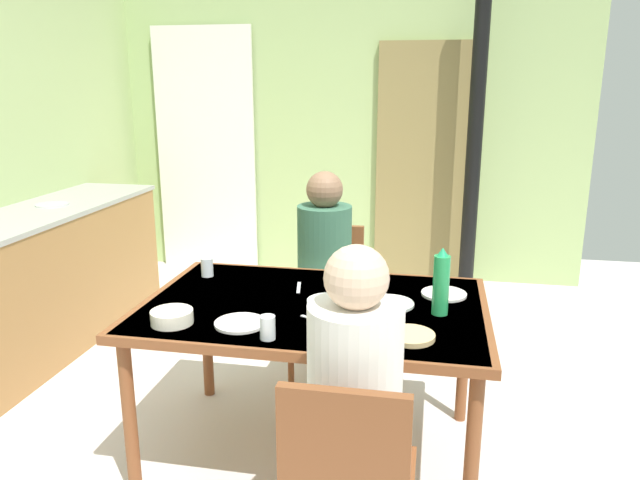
{
  "coord_description": "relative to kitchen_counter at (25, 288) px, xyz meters",
  "views": [
    {
      "loc": [
        0.83,
        -2.53,
        1.69
      ],
      "look_at": [
        0.33,
        0.05,
        0.99
      ],
      "focal_mm": 33.85,
      "sensor_mm": 36.0,
      "label": 1
    }
  ],
  "objects": [
    {
      "name": "drinking_glass_by_near_diner",
      "position": [
        2.14,
        -0.27,
        0.34
      ],
      "size": [
        0.06,
        0.06,
        0.09
      ],
      "primitive_type": "cylinder",
      "color": "silver",
      "rests_on": "dining_table"
    },
    {
      "name": "water_bottle_green_near",
      "position": [
        2.5,
        -0.69,
        0.43
      ],
      "size": [
        0.07,
        0.07,
        0.29
      ],
      "color": "green",
      "rests_on": "dining_table"
    },
    {
      "name": "cutlery_knife_near",
      "position": [
        2.01,
        -0.86,
        0.29
      ],
      "size": [
        0.14,
        0.08,
        0.0
      ],
      "primitive_type": "cube",
      "rotation": [
        0.0,
        0.0,
        5.84
      ],
      "color": "silver",
      "rests_on": "dining_table"
    },
    {
      "name": "kitchen_counter",
      "position": [
        0.0,
        0.0,
        0.0
      ],
      "size": [
        0.61,
        2.41,
        0.91
      ],
      "color": "#9F6F3E",
      "rests_on": "ground_plane"
    },
    {
      "name": "stove_pipe_column",
      "position": [
        2.74,
        1.75,
        0.83
      ],
      "size": [
        0.12,
        0.12,
        2.55
      ],
      "primitive_type": "cylinder",
      "color": "black",
      "rests_on": "ground_plane"
    },
    {
      "name": "ground_plane",
      "position": [
        1.63,
        -0.57,
        -0.45
      ],
      "size": [
        6.97,
        6.97,
        0.0
      ],
      "primitive_type": "plane",
      "color": "silver"
    },
    {
      "name": "dinner_plate_near_left",
      "position": [
        2.29,
        -0.62,
        0.3
      ],
      "size": [
        0.21,
        0.21,
        0.01
      ],
      "primitive_type": "cylinder",
      "color": "white",
      "rests_on": "dining_table"
    },
    {
      "name": "chair_far_diner",
      "position": [
        1.87,
        0.17,
        0.05
      ],
      "size": [
        0.4,
        0.4,
        0.87
      ],
      "rotation": [
        0.0,
        0.0,
        3.14
      ],
      "color": "brown",
      "rests_on": "ground_plane"
    },
    {
      "name": "dining_table",
      "position": [
        1.96,
        -0.67,
        0.23
      ],
      "size": [
        1.5,
        0.99,
        0.74
      ],
      "color": "brown",
      "rests_on": "ground_plane"
    },
    {
      "name": "door_wooden",
      "position": [
        2.35,
        2.02,
        0.55
      ],
      "size": [
        0.8,
        0.05,
        2.0
      ],
      "primitive_type": "cube",
      "color": "olive",
      "rests_on": "ground_plane"
    },
    {
      "name": "person_near_diner",
      "position": [
        2.24,
        -1.39,
        0.33
      ],
      "size": [
        0.3,
        0.37,
        0.77
      ],
      "color": "silver",
      "rests_on": "ground_plane"
    },
    {
      "name": "wall_back",
      "position": [
        1.63,
        2.1,
        0.83
      ],
      "size": [
        4.12,
        0.1,
        2.55
      ],
      "primitive_type": "cube",
      "color": "#A3BD78",
      "rests_on": "ground_plane"
    },
    {
      "name": "bread_plate_sliced",
      "position": [
        2.39,
        -0.96,
        0.3
      ],
      "size": [
        0.19,
        0.19,
        0.02
      ],
      "primitive_type": "cylinder",
      "color": "#DBB77A",
      "rests_on": "dining_table"
    },
    {
      "name": "drinking_glass_by_far_diner",
      "position": [
        1.86,
        -1.07,
        0.34
      ],
      "size": [
        0.06,
        0.06,
        0.09
      ],
      "primitive_type": "cylinder",
      "color": "silver",
      "rests_on": "dining_table"
    },
    {
      "name": "water_bottle_green_far",
      "position": [
        2.2,
        -1.09,
        0.43
      ],
      "size": [
        0.07,
        0.07,
        0.3
      ],
      "color": "#3F936D",
      "rests_on": "dining_table"
    },
    {
      "name": "dinner_plate_far_side",
      "position": [
        1.72,
        -0.96,
        0.3
      ],
      "size": [
        0.21,
        0.21,
        0.01
      ],
      "primitive_type": "cylinder",
      "color": "white",
      "rests_on": "dining_table"
    },
    {
      "name": "cutlery_fork_near",
      "position": [
        1.85,
        -0.49,
        0.29
      ],
      "size": [
        0.04,
        0.15,
        0.0
      ],
      "primitive_type": "cube",
      "rotation": [
        0.0,
        0.0,
        1.76
      ],
      "color": "silver",
      "rests_on": "dining_table"
    },
    {
      "name": "dinner_plate_near_right",
      "position": [
        2.52,
        -0.45,
        0.3
      ],
      "size": [
        0.2,
        0.2,
        0.01
      ],
      "primitive_type": "cylinder",
      "color": "white",
      "rests_on": "dining_table"
    },
    {
      "name": "drinking_glass_spare_center",
      "position": [
        1.36,
        -0.4,
        0.34
      ],
      "size": [
        0.06,
        0.06,
        0.09
      ],
      "primitive_type": "cylinder",
      "color": "silver",
      "rests_on": "dining_table"
    },
    {
      "name": "dinner_plate_far_center",
      "position": [
        2.02,
        -0.65,
        0.3
      ],
      "size": [
        0.2,
        0.2,
        0.01
      ],
      "primitive_type": "cylinder",
      "color": "white",
      "rests_on": "dining_table"
    },
    {
      "name": "serving_bowl_center",
      "position": [
        1.44,
        -1.0,
        0.32
      ],
      "size": [
        0.17,
        0.17,
        0.05
      ],
      "primitive_type": "cylinder",
      "color": "#F2E8CF",
      "rests_on": "dining_table"
    },
    {
      "name": "person_far_diner",
      "position": [
        1.87,
        0.04,
        0.33
      ],
      "size": [
        0.3,
        0.37,
        0.77
      ],
      "rotation": [
        0.0,
        0.0,
        3.14
      ],
      "color": "#3D6E4D",
      "rests_on": "ground_plane"
    },
    {
      "name": "curtain_panel",
      "position": [
        0.43,
        2.0,
        0.62
      ],
      "size": [
        0.9,
        0.03,
        2.14
      ],
      "primitive_type": "cube",
      "color": "white",
      "rests_on": "ground_plane"
    }
  ]
}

